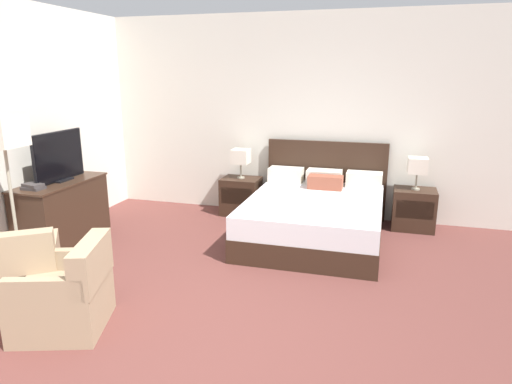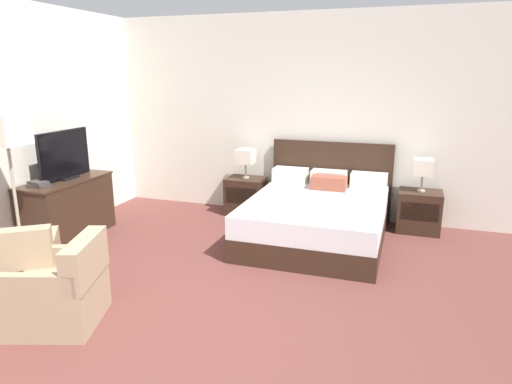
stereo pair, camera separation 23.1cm
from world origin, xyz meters
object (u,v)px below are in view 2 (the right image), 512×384
Objects in this scene: bed at (317,216)px; nightstand_left at (246,196)px; tv at (64,156)px; armchair_companion at (61,292)px; dresser at (68,208)px; book_red_cover at (39,186)px; table_lamp_left at (246,157)px; armchair_by_window at (19,270)px; book_blue_cover at (38,183)px; table_lamp_right at (423,168)px; nightstand_right at (419,211)px; floor_lamp at (7,140)px.

bed is 3.73× the size of nightstand_left.
tv reaches higher than armchair_companion.
dresser is 0.57m from book_red_cover.
book_red_cover is at bearing -155.93° from bed.
tv is at bearing 87.72° from book_red_cover.
nightstand_left is at bearing -90.00° from table_lamp_left.
nightstand_left is at bearing 48.82° from book_red_cover.
book_red_cover reaches higher than dresser.
armchair_companion is at bearing -43.00° from book_red_cover.
book_red_cover is at bearing 123.88° from armchair_by_window.
book_red_cover is at bearing 180.00° from book_blue_cover.
armchair_by_window is at bearing -138.03° from table_lamp_right.
table_lamp_right reaches higher than nightstand_right.
table_lamp_left is at bearing 149.35° from bed.
floor_lamp is (-4.00, -2.73, 1.14)m from nightstand_right.
dresser is at bearing -162.63° from bed.
tv is 0.52m from book_blue_cover.
bed is 3.59m from floor_lamp.
nightstand_right is 0.60m from table_lamp_right.
book_blue_cover reaches higher than dresser.
table_lamp_right is 4.63m from dresser.
floor_lamp is (0.30, -0.63, 0.63)m from book_red_cover.
floor_lamp reaches higher than book_blue_cover.
book_blue_cover is at bearing 115.48° from floor_lamp.
dresser reaches higher than nightstand_right.
dresser is 0.67m from tv.
tv is at bearing 114.87° from armchair_by_window.
table_lamp_left reaches higher than nightstand_right.
bed is 3.40m from armchair_by_window.
table_lamp_left is 2.79m from book_blue_cover.
nightstand_left is at bearing 48.83° from book_blue_cover.
dresser is at bearing -93.72° from tv.
bed is at bearing 24.07° from book_blue_cover.
nightstand_right is 4.65m from tv.
tv is (-1.82, -1.64, 0.79)m from nightstand_left.
table_lamp_right is at bearing 0.00° from table_lamp_left.
book_blue_cover is at bearing -131.17° from nightstand_left.
armchair_by_window is (-1.10, -3.20, -0.59)m from table_lamp_left.
nightstand_left is 2.53m from table_lamp_right.
tv reaches higher than book_red_cover.
tv is 0.99× the size of armchair_companion.
bed is at bearing 35.81° from floor_lamp.
table_lamp_left is 2.53m from dresser.
book_red_cover is (-3.07, -1.37, 0.48)m from bed.
armchair_companion is (1.40, -1.78, -0.78)m from tv.
table_lamp_left is 2.79m from book_red_cover.
nightstand_right is at bearing 26.02° from book_blue_cover.
armchair_by_window is (-1.10, -3.20, 0.01)m from nightstand_left.
armchair_companion is 1.74m from floor_lamp.
table_lamp_left is 3.50m from armchair_companion.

